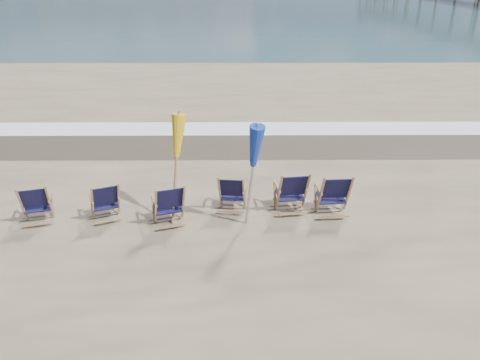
{
  "coord_description": "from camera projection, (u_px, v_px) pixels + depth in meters",
  "views": [
    {
      "loc": [
        -0.06,
        -6.49,
        4.85
      ],
      "look_at": [
        0.0,
        2.2,
        0.9
      ],
      "focal_mm": 35.0,
      "sensor_mm": 36.0,
      "label": 1
    }
  ],
  "objects": [
    {
      "name": "wet_sand_strip",
      "position": [
        239.0,
        144.0,
        14.1
      ],
      "size": [
        200.0,
        2.6,
        0.0
      ],
      "primitive_type": "cube",
      "color": "#42362A",
      "rests_on": "ground"
    },
    {
      "name": "beach_chair_5",
      "position": [
        349.0,
        195.0,
        9.75
      ],
      "size": [
        0.72,
        0.8,
        1.05
      ],
      "primitive_type": null,
      "rotation": [
        0.0,
        0.0,
        3.2
      ],
      "color": "black",
      "rests_on": "ground"
    },
    {
      "name": "umbrella_yellow",
      "position": [
        173.0,
        143.0,
        9.14
      ],
      "size": [
        0.3,
        0.3,
        2.27
      ],
      "color": "#9B7045",
      "rests_on": "ground"
    },
    {
      "name": "beach_chair_0",
      "position": [
        50.0,
        203.0,
        9.54
      ],
      "size": [
        0.77,
        0.83,
        0.95
      ],
      "primitive_type": null,
      "rotation": [
        0.0,
        0.0,
        3.42
      ],
      "color": "black",
      "rests_on": "ground"
    },
    {
      "name": "beach_chair_4",
      "position": [
        306.0,
        192.0,
        9.9
      ],
      "size": [
        0.76,
        0.83,
        1.04
      ],
      "primitive_type": null,
      "rotation": [
        0.0,
        0.0,
        3.27
      ],
      "color": "black",
      "rests_on": "ground"
    },
    {
      "name": "beach_chair_1",
      "position": [
        119.0,
        200.0,
        9.68
      ],
      "size": [
        0.81,
        0.85,
        0.94
      ],
      "primitive_type": null,
      "rotation": [
        0.0,
        0.0,
        3.54
      ],
      "color": "black",
      "rests_on": "ground"
    },
    {
      "name": "umbrella_blue",
      "position": [
        251.0,
        148.0,
        8.84
      ],
      "size": [
        0.3,
        0.3,
        2.27
      ],
      "color": "#A5A5AD",
      "rests_on": "ground"
    },
    {
      "name": "surf_foam",
      "position": [
        239.0,
        128.0,
        15.47
      ],
      "size": [
        200.0,
        1.4,
        0.01
      ],
      "primitive_type": "cube",
      "color": "silver",
      "rests_on": "ground"
    },
    {
      "name": "beach_chair_2",
      "position": [
        184.0,
        203.0,
        9.46
      ],
      "size": [
        0.84,
        0.89,
        1.0
      ],
      "primitive_type": null,
      "rotation": [
        0.0,
        0.0,
        3.47
      ],
      "color": "black",
      "rests_on": "ground"
    },
    {
      "name": "beach_chair_3",
      "position": [
        244.0,
        194.0,
        9.93
      ],
      "size": [
        0.66,
        0.73,
        0.92
      ],
      "primitive_type": null,
      "rotation": [
        0.0,
        0.0,
        3.02
      ],
      "color": "black",
      "rests_on": "ground"
    }
  ]
}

